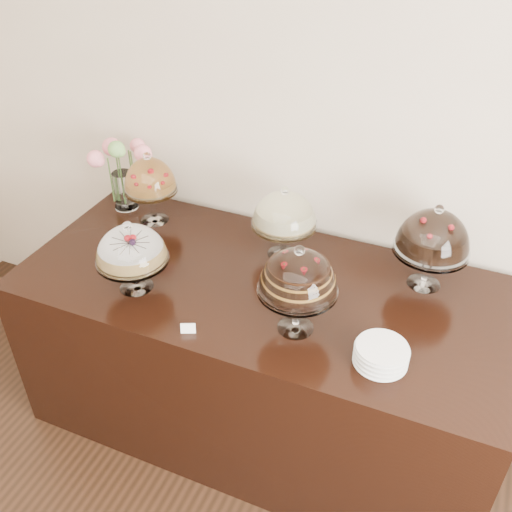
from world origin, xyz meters
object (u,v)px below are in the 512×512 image
at_px(cake_stand_sugar_sponge, 131,248).
at_px(cake_stand_choco_layer, 298,275).
at_px(cake_stand_dark_choco, 434,235).
at_px(flower_vase, 122,168).
at_px(cake_stand_fruit_tart, 150,178).
at_px(cake_stand_cheesecake, 284,213).
at_px(plate_stack, 381,355).
at_px(display_counter, 260,354).

relative_size(cake_stand_sugar_sponge, cake_stand_choco_layer, 0.84).
xyz_separation_m(cake_stand_dark_choco, flower_vase, (-1.60, 0.06, -0.02)).
relative_size(cake_stand_sugar_sponge, cake_stand_fruit_tart, 0.88).
height_order(cake_stand_sugar_sponge, cake_stand_fruit_tart, cake_stand_fruit_tart).
height_order(cake_stand_sugar_sponge, cake_stand_cheesecake, cake_stand_cheesecake).
distance_m(cake_stand_sugar_sponge, plate_stack, 1.12).
xyz_separation_m(display_counter, plate_stack, (0.61, -0.28, 0.49)).
bearing_deg(flower_vase, cake_stand_cheesecake, -5.19).
height_order(cake_stand_fruit_tart, plate_stack, cake_stand_fruit_tart).
height_order(cake_stand_cheesecake, flower_vase, flower_vase).
distance_m(display_counter, cake_stand_cheesecake, 0.73).
bearing_deg(flower_vase, cake_stand_choco_layer, -25.33).
bearing_deg(cake_stand_choco_layer, flower_vase, 154.67).
xyz_separation_m(display_counter, cake_stand_dark_choco, (0.68, 0.28, 0.71)).
bearing_deg(display_counter, cake_stand_fruit_tart, 158.94).
bearing_deg(cake_stand_dark_choco, cake_stand_sugar_sponge, -155.95).
bearing_deg(cake_stand_cheesecake, flower_vase, 174.81).
bearing_deg(cake_stand_dark_choco, flower_vase, 177.95).
bearing_deg(cake_stand_fruit_tart, cake_stand_sugar_sponge, -66.72).
bearing_deg(cake_stand_cheesecake, cake_stand_sugar_sponge, -135.77).
xyz_separation_m(flower_vase, plate_stack, (1.54, -0.61, -0.19)).
bearing_deg(cake_stand_cheesecake, plate_stack, -41.68).
distance_m(display_counter, cake_stand_dark_choco, 1.02).
relative_size(display_counter, cake_stand_fruit_tart, 5.71).
xyz_separation_m(cake_stand_sugar_sponge, cake_stand_cheesecake, (0.51, 0.49, 0.02)).
xyz_separation_m(cake_stand_sugar_sponge, cake_stand_choco_layer, (0.74, 0.02, 0.06)).
bearing_deg(display_counter, cake_stand_dark_choco, 22.59).
distance_m(cake_stand_cheesecake, cake_stand_fruit_tart, 0.73).
bearing_deg(flower_vase, cake_stand_fruit_tart, -16.39).
distance_m(cake_stand_choco_layer, cake_stand_dark_choco, 0.66).
bearing_deg(cake_stand_dark_choco, display_counter, -157.41).
height_order(cake_stand_choco_layer, cake_stand_cheesecake, cake_stand_choco_layer).
distance_m(cake_stand_sugar_sponge, flower_vase, 0.72).
bearing_deg(cake_stand_fruit_tart, cake_stand_dark_choco, 0.18).
bearing_deg(plate_stack, cake_stand_sugar_sponge, 178.24).
distance_m(cake_stand_choco_layer, cake_stand_cheesecake, 0.53).
bearing_deg(cake_stand_choco_layer, cake_stand_fruit_tart, 152.87).
relative_size(display_counter, plate_stack, 10.96).
height_order(cake_stand_choco_layer, cake_stand_dark_choco, cake_stand_dark_choco).
xyz_separation_m(cake_stand_dark_choco, plate_stack, (-0.07, -0.56, -0.22)).
bearing_deg(display_counter, cake_stand_cheesecake, 87.19).
relative_size(display_counter, cake_stand_choco_layer, 5.45).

